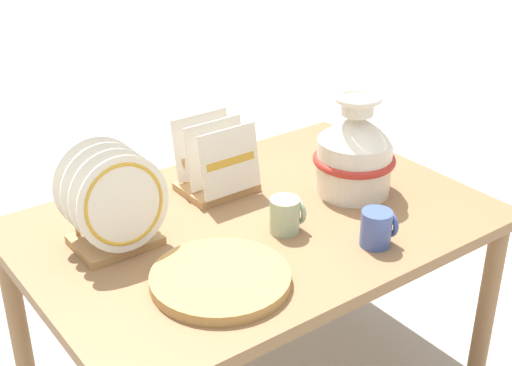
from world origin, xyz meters
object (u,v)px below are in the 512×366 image
at_px(ceramic_vase, 355,151).
at_px(mug_cobalt_glaze, 377,228).
at_px(dish_rack_round_plates, 114,208).
at_px(dish_rack_square_plates, 216,170).
at_px(wicker_charger_stack, 220,279).
at_px(mug_sage_glaze, 286,215).

distance_m(ceramic_vase, mug_cobalt_glaze, 0.31).
relative_size(dish_rack_round_plates, dish_rack_square_plates, 1.25).
relative_size(dish_rack_round_plates, mug_cobalt_glaze, 2.78).
distance_m(dish_rack_square_plates, wicker_charger_stack, 0.49).
xyz_separation_m(mug_cobalt_glaze, mug_sage_glaze, (-0.15, 0.19, 0.00)).
height_order(dish_rack_round_plates, wicker_charger_stack, dish_rack_round_plates).
bearing_deg(dish_rack_round_plates, dish_rack_square_plates, 16.05).
height_order(ceramic_vase, dish_rack_round_plates, ceramic_vase).
bearing_deg(dish_rack_round_plates, mug_cobalt_glaze, -35.88).
relative_size(dish_rack_round_plates, wicker_charger_stack, 0.80).
xyz_separation_m(dish_rack_square_plates, wicker_charger_stack, (-0.26, -0.41, -0.05)).
distance_m(ceramic_vase, dish_rack_square_plates, 0.41).
bearing_deg(mug_sage_glaze, ceramic_vase, 11.97).
distance_m(dish_rack_round_plates, mug_sage_glaze, 0.45).
bearing_deg(wicker_charger_stack, dish_rack_round_plates, 111.40).
distance_m(dish_rack_square_plates, mug_sage_glaze, 0.31).
relative_size(dish_rack_square_plates, wicker_charger_stack, 0.64).
height_order(dish_rack_round_plates, mug_cobalt_glaze, dish_rack_round_plates).
distance_m(mug_cobalt_glaze, mug_sage_glaze, 0.24).
distance_m(ceramic_vase, wicker_charger_stack, 0.62).
bearing_deg(mug_sage_glaze, mug_cobalt_glaze, -52.94).
bearing_deg(dish_rack_square_plates, ceramic_vase, -37.40).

